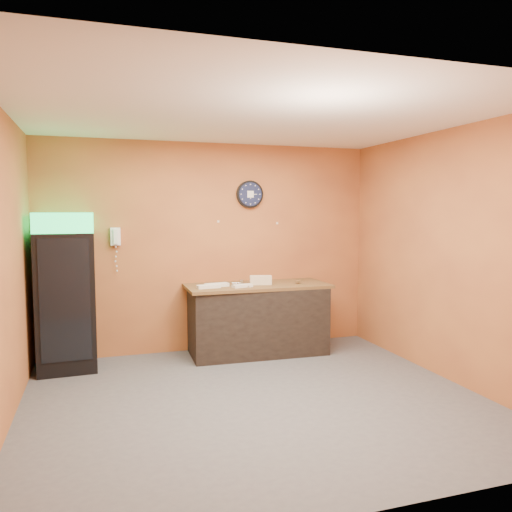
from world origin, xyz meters
name	(u,v)px	position (x,y,z in m)	size (l,w,h in m)	color
floor	(256,400)	(0.00, 0.00, 0.00)	(4.50, 4.50, 0.00)	#47474C
back_wall	(211,247)	(0.00, 2.00, 1.40)	(4.50, 0.02, 2.80)	#BB6B34
left_wall	(1,270)	(-2.25, 0.00, 1.40)	(0.02, 4.00, 2.80)	#BB6B34
right_wall	(448,255)	(2.25, 0.00, 1.40)	(0.02, 4.00, 2.80)	#BB6B34
ceiling	(256,115)	(0.00, 0.00, 2.80)	(4.50, 4.00, 0.02)	white
beverage_cooler	(65,294)	(-1.85, 1.61, 0.91)	(0.68, 0.69, 1.87)	black
prep_counter	(257,320)	(0.53, 1.61, 0.44)	(1.77, 0.79, 0.88)	black
wall_clock	(250,194)	(0.54, 1.97, 2.12)	(0.38, 0.06, 0.38)	black
wall_phone	(115,236)	(-1.25, 1.95, 1.57)	(0.12, 0.11, 0.22)	white
butcher_paper	(257,286)	(0.53, 1.61, 0.90)	(1.88, 0.80, 0.04)	brown
sub_roll_stack	(261,280)	(0.56, 1.56, 0.98)	(0.30, 0.16, 0.12)	beige
wrapped_sandwich_left	(209,286)	(-0.15, 1.48, 0.94)	(0.29, 0.11, 0.04)	silver
wrapped_sandwich_mid	(242,286)	(0.27, 1.42, 0.94)	(0.26, 0.10, 0.04)	silver
wrapped_sandwich_right	(217,285)	(-0.03, 1.58, 0.95)	(0.30, 0.12, 0.04)	silver
kitchen_tool	(242,282)	(0.35, 1.74, 0.95)	(0.05, 0.05, 0.05)	silver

